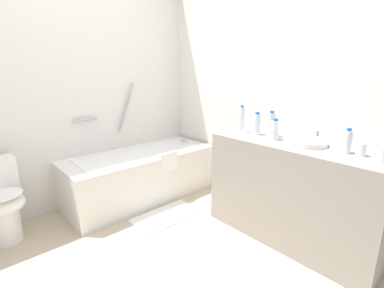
{
  "coord_description": "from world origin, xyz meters",
  "views": [
    {
      "loc": [
        -0.86,
        -1.55,
        1.44
      ],
      "look_at": [
        0.76,
        0.25,
        0.78
      ],
      "focal_mm": 25.88,
      "sensor_mm": 36.0,
      "label": 1
    }
  ],
  "objects_px": {
    "water_bottle_0": "(257,124)",
    "water_bottle_1": "(242,119)",
    "soap_dish": "(246,132)",
    "drinking_glass_0": "(383,154)",
    "water_bottle_3": "(271,125)",
    "bathtub": "(141,173)",
    "water_bottle_4": "(275,130)",
    "sink_faucet": "(317,136)",
    "sink_basin": "(305,142)",
    "drinking_glass_1": "(361,149)",
    "bath_mat": "(166,216)",
    "water_bottle_2": "(347,142)",
    "toilet": "(0,201)"
  },
  "relations": [
    {
      "from": "water_bottle_0",
      "to": "water_bottle_1",
      "type": "bearing_deg",
      "value": 86.23
    },
    {
      "from": "water_bottle_1",
      "to": "soap_dish",
      "type": "distance_m",
      "value": 0.14
    },
    {
      "from": "water_bottle_0",
      "to": "water_bottle_1",
      "type": "distance_m",
      "value": 0.19
    },
    {
      "from": "water_bottle_0",
      "to": "drinking_glass_0",
      "type": "distance_m",
      "value": 1.0
    },
    {
      "from": "water_bottle_3",
      "to": "drinking_glass_0",
      "type": "relative_size",
      "value": 2.66
    },
    {
      "from": "bathtub",
      "to": "water_bottle_0",
      "type": "xyz_separation_m",
      "value": [
        0.54,
        -1.15,
        0.67
      ]
    },
    {
      "from": "water_bottle_4",
      "to": "soap_dish",
      "type": "relative_size",
      "value": 2.03
    },
    {
      "from": "water_bottle_0",
      "to": "water_bottle_4",
      "type": "distance_m",
      "value": 0.22
    },
    {
      "from": "drinking_glass_0",
      "to": "soap_dish",
      "type": "height_order",
      "value": "drinking_glass_0"
    },
    {
      "from": "sink_faucet",
      "to": "sink_basin",
      "type": "bearing_deg",
      "value": 180.0
    },
    {
      "from": "water_bottle_1",
      "to": "water_bottle_4",
      "type": "height_order",
      "value": "water_bottle_1"
    },
    {
      "from": "sink_faucet",
      "to": "water_bottle_4",
      "type": "distance_m",
      "value": 0.35
    },
    {
      "from": "drinking_glass_1",
      "to": "water_bottle_4",
      "type": "bearing_deg",
      "value": 93.66
    },
    {
      "from": "sink_basin",
      "to": "drinking_glass_0",
      "type": "distance_m",
      "value": 0.53
    },
    {
      "from": "water_bottle_3",
      "to": "bath_mat",
      "type": "relative_size",
      "value": 0.34
    },
    {
      "from": "water_bottle_2",
      "to": "bathtub",
      "type": "bearing_deg",
      "value": 105.43
    },
    {
      "from": "water_bottle_4",
      "to": "bathtub",
      "type": "bearing_deg",
      "value": 110.04
    },
    {
      "from": "water_bottle_3",
      "to": "bath_mat",
      "type": "bearing_deg",
      "value": 131.16
    },
    {
      "from": "bathtub",
      "to": "water_bottle_3",
      "type": "xyz_separation_m",
      "value": [
        0.57,
        -1.29,
        0.68
      ]
    },
    {
      "from": "water_bottle_3",
      "to": "water_bottle_0",
      "type": "bearing_deg",
      "value": 100.32
    },
    {
      "from": "drinking_glass_0",
      "to": "drinking_glass_1",
      "type": "xyz_separation_m",
      "value": [
        0.01,
        0.13,
        0.0
      ]
    },
    {
      "from": "soap_dish",
      "to": "water_bottle_2",
      "type": "bearing_deg",
      "value": -88.98
    },
    {
      "from": "water_bottle_2",
      "to": "soap_dish",
      "type": "bearing_deg",
      "value": 91.02
    },
    {
      "from": "water_bottle_1",
      "to": "drinking_glass_1",
      "type": "distance_m",
      "value": 1.05
    },
    {
      "from": "drinking_glass_1",
      "to": "drinking_glass_0",
      "type": "bearing_deg",
      "value": -95.55
    },
    {
      "from": "sink_faucet",
      "to": "water_bottle_4",
      "type": "height_order",
      "value": "water_bottle_4"
    },
    {
      "from": "bathtub",
      "to": "sink_faucet",
      "type": "height_order",
      "value": "bathtub"
    },
    {
      "from": "water_bottle_0",
      "to": "water_bottle_3",
      "type": "height_order",
      "value": "water_bottle_3"
    },
    {
      "from": "toilet",
      "to": "drinking_glass_0",
      "type": "height_order",
      "value": "drinking_glass_0"
    },
    {
      "from": "bathtub",
      "to": "water_bottle_4",
      "type": "xyz_separation_m",
      "value": [
        0.5,
        -1.37,
        0.66
      ]
    },
    {
      "from": "sink_basin",
      "to": "drinking_glass_0",
      "type": "bearing_deg",
      "value": -92.0
    },
    {
      "from": "water_bottle_3",
      "to": "drinking_glass_1",
      "type": "height_order",
      "value": "water_bottle_3"
    },
    {
      "from": "drinking_glass_0",
      "to": "soap_dish",
      "type": "xyz_separation_m",
      "value": [
        -0.01,
        1.1,
        -0.03
      ]
    },
    {
      "from": "bathtub",
      "to": "toilet",
      "type": "bearing_deg",
      "value": 177.12
    },
    {
      "from": "water_bottle_0",
      "to": "bath_mat",
      "type": "xyz_separation_m",
      "value": [
        -0.61,
        0.59,
        -0.95
      ]
    },
    {
      "from": "water_bottle_1",
      "to": "water_bottle_2",
      "type": "xyz_separation_m",
      "value": [
        -0.02,
        -0.96,
        -0.03
      ]
    },
    {
      "from": "toilet",
      "to": "soap_dish",
      "type": "bearing_deg",
      "value": 55.51
    },
    {
      "from": "soap_dish",
      "to": "sink_faucet",
      "type": "bearing_deg",
      "value": -68.14
    },
    {
      "from": "drinking_glass_1",
      "to": "soap_dish",
      "type": "distance_m",
      "value": 0.96
    },
    {
      "from": "toilet",
      "to": "bath_mat",
      "type": "distance_m",
      "value": 1.46
    },
    {
      "from": "toilet",
      "to": "water_bottle_4",
      "type": "xyz_separation_m",
      "value": [
        1.84,
        -1.43,
        0.57
      ]
    },
    {
      "from": "bathtub",
      "to": "water_bottle_2",
      "type": "distance_m",
      "value": 2.1
    },
    {
      "from": "water_bottle_0",
      "to": "water_bottle_3",
      "type": "relative_size",
      "value": 0.9
    },
    {
      "from": "water_bottle_2",
      "to": "water_bottle_4",
      "type": "bearing_deg",
      "value": 93.37
    },
    {
      "from": "bathtub",
      "to": "sink_basin",
      "type": "xyz_separation_m",
      "value": [
        0.55,
        -1.62,
        0.59
      ]
    },
    {
      "from": "sink_basin",
      "to": "bath_mat",
      "type": "bearing_deg",
      "value": 120.16
    },
    {
      "from": "sink_faucet",
      "to": "water_bottle_3",
      "type": "relative_size",
      "value": 0.66
    },
    {
      "from": "sink_basin",
      "to": "water_bottle_3",
      "type": "distance_m",
      "value": 0.34
    },
    {
      "from": "drinking_glass_1",
      "to": "bath_mat",
      "type": "distance_m",
      "value": 1.82
    },
    {
      "from": "sink_faucet",
      "to": "drinking_glass_1",
      "type": "distance_m",
      "value": 0.45
    }
  ]
}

